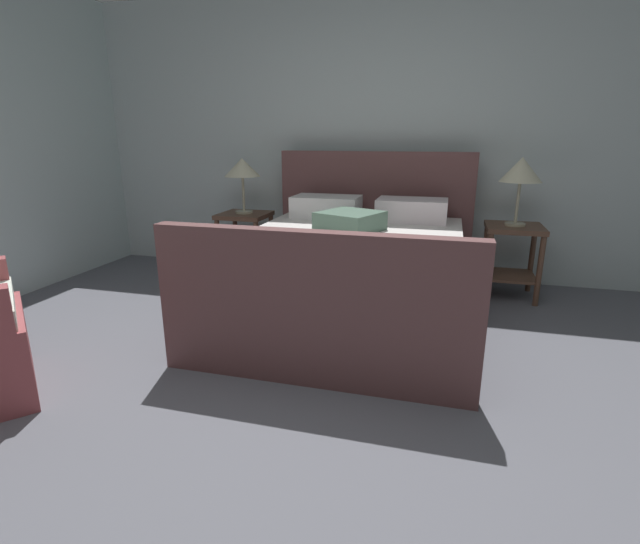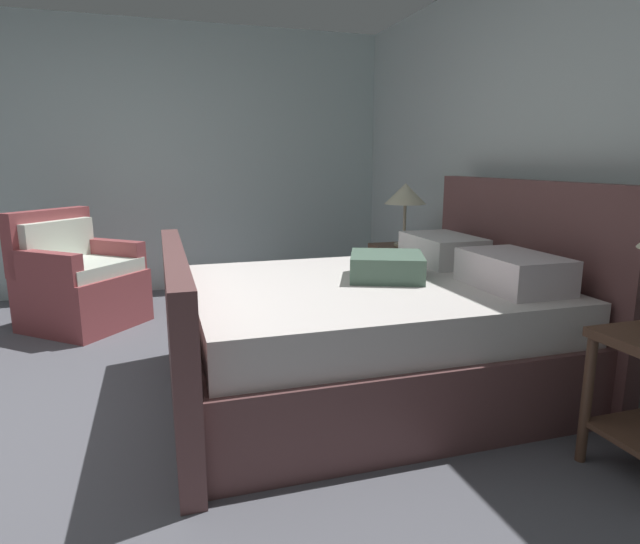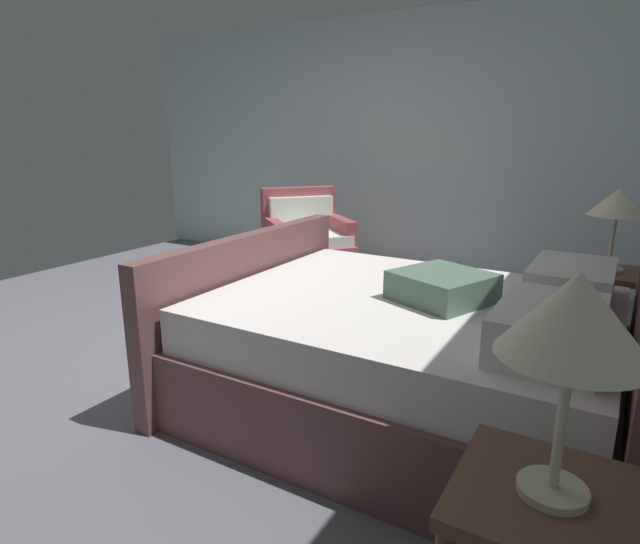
% 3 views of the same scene
% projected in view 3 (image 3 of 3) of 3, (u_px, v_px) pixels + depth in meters
% --- Properties ---
extents(ground_plane, '(5.64, 5.56, 0.02)m').
position_uv_depth(ground_plane, '(178.00, 354.00, 3.47)').
color(ground_plane, slate).
extents(wall_side_left, '(0.12, 5.68, 2.54)m').
position_uv_depth(wall_side_left, '(368.00, 146.00, 5.54)').
color(wall_side_left, silver).
rests_on(wall_side_left, ground).
extents(bed, '(1.74, 2.13, 1.16)m').
position_uv_depth(bed, '(417.00, 350.00, 2.63)').
color(bed, brown).
rests_on(bed, ground).
extents(table_lamp_right, '(0.32, 0.32, 0.54)m').
position_uv_depth(table_lamp_right, '(575.00, 320.00, 1.11)').
color(table_lamp_right, '#B7B293').
rests_on(table_lamp_right, nightstand_right).
extents(nightstand_left, '(0.44, 0.44, 0.60)m').
position_uv_depth(nightstand_left, '(604.00, 301.00, 3.23)').
color(nightstand_left, brown).
rests_on(nightstand_left, ground).
extents(table_lamp_left, '(0.33, 0.33, 0.50)m').
position_uv_depth(table_lamp_left, '(618.00, 204.00, 3.08)').
color(table_lamp_left, '#B7B293').
rests_on(table_lamp_left, nightstand_left).
extents(armchair, '(1.02, 1.02, 0.90)m').
position_uv_depth(armchair, '(306.00, 249.00, 4.94)').
color(armchair, '#994649').
rests_on(armchair, ground).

